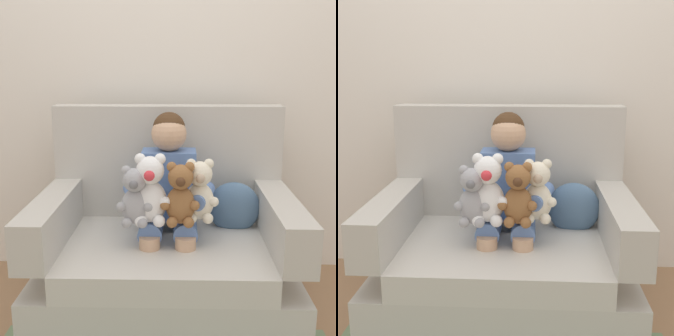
{
  "view_description": "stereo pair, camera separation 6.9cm",
  "coord_description": "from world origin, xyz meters",
  "views": [
    {
      "loc": [
        0.06,
        -2.02,
        1.22
      ],
      "look_at": [
        0.01,
        -0.05,
        0.76
      ],
      "focal_mm": 48.52,
      "sensor_mm": 36.0,
      "label": 1
    },
    {
      "loc": [
        0.13,
        -2.01,
        1.22
      ],
      "look_at": [
        0.01,
        -0.05,
        0.76
      ],
      "focal_mm": 48.52,
      "sensor_mm": 36.0,
      "label": 2
    }
  ],
  "objects": [
    {
      "name": "ground_plane",
      "position": [
        0.0,
        0.0,
        0.0
      ],
      "size": [
        8.0,
        8.0,
        0.0
      ],
      "primitive_type": "plane",
      "color": "#936D4C"
    },
    {
      "name": "back_wall",
      "position": [
        0.0,
        0.66,
        1.3
      ],
      "size": [
        6.0,
        0.1,
        2.6
      ],
      "primitive_type": "cube",
      "color": "silver",
      "rests_on": "ground"
    },
    {
      "name": "armchair",
      "position": [
        0.0,
        0.05,
        0.31
      ],
      "size": [
        1.19,
        0.86,
        1.0
      ],
      "color": "#BCB7AD",
      "rests_on": "ground"
    },
    {
      "name": "seated_child",
      "position": [
        0.01,
        0.06,
        0.63
      ],
      "size": [
        0.45,
        0.39,
        0.82
      ],
      "rotation": [
        0.0,
        0.0,
        -0.0
      ],
      "color": "#597AB7",
      "rests_on": "armchair"
    },
    {
      "name": "plush_cream",
      "position": [
        0.15,
        -0.06,
        0.66
      ],
      "size": [
        0.17,
        0.14,
        0.29
      ],
      "rotation": [
        0.0,
        0.0,
        0.07
      ],
      "color": "silver",
      "rests_on": "armchair"
    },
    {
      "name": "plush_white",
      "position": [
        -0.07,
        -0.1,
        0.67
      ],
      "size": [
        0.19,
        0.15,
        0.32
      ],
      "rotation": [
        0.0,
        0.0,
        0.21
      ],
      "color": "white",
      "rests_on": "armchair"
    },
    {
      "name": "plush_grey",
      "position": [
        -0.13,
        -0.12,
        0.65
      ],
      "size": [
        0.16,
        0.13,
        0.27
      ],
      "rotation": [
        0.0,
        0.0,
        0.09
      ],
      "color": "#9E9EA3",
      "rests_on": "armchair"
    },
    {
      "name": "plush_brown",
      "position": [
        0.07,
        -0.11,
        0.65
      ],
      "size": [
        0.17,
        0.14,
        0.28
      ],
      "rotation": [
        0.0,
        0.0,
        0.13
      ],
      "color": "brown",
      "rests_on": "armchair"
    },
    {
      "name": "throw_pillow",
      "position": [
        0.33,
        0.16,
        0.51
      ],
      "size": [
        0.27,
        0.14,
        0.26
      ],
      "primitive_type": "ellipsoid",
      "rotation": [
        0.0,
        0.0,
        -0.1
      ],
      "color": "slate",
      "rests_on": "armchair"
    }
  ]
}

